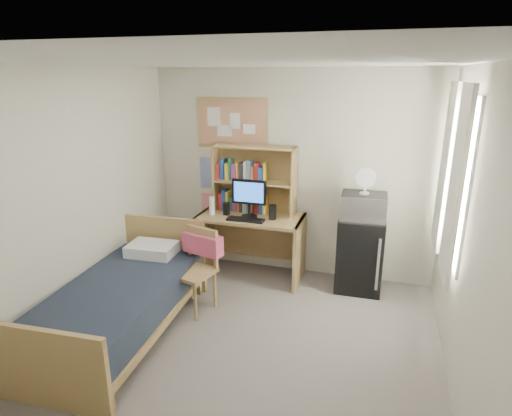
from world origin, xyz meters
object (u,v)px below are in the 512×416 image
(desk, at_px, (251,246))
(speaker_right, at_px, (273,212))
(desk_fan, at_px, (365,182))
(speaker_left, at_px, (226,209))
(desk_chair, at_px, (192,272))
(bed, at_px, (120,309))
(mini_fridge, at_px, (360,253))
(monitor, at_px, (249,199))
(microwave, at_px, (364,206))
(bulletin_board, at_px, (232,123))

(desk, xyz_separation_m, speaker_right, (0.30, -0.06, 0.50))
(desk_fan, bearing_deg, speaker_left, -177.84)
(desk_chair, xyz_separation_m, speaker_right, (0.65, 0.94, 0.45))
(bed, distance_m, speaker_right, 2.06)
(mini_fridge, relative_size, desk_fan, 3.19)
(desk, distance_m, desk_chair, 1.06)
(desk, bearing_deg, monitor, -90.00)
(mini_fridge, height_order, microwave, microwave)
(desk, xyz_separation_m, speaker_left, (-0.30, -0.06, 0.49))
(speaker_right, bearing_deg, desk, 168.69)
(desk_chair, height_order, microwave, microwave)
(desk_chair, distance_m, microwave, 2.09)
(desk_chair, height_order, monitor, monitor)
(speaker_right, height_order, microwave, microwave)
(speaker_right, bearing_deg, desk_fan, 5.72)
(microwave, bearing_deg, bulletin_board, 169.05)
(desk_chair, bearing_deg, monitor, 84.20)
(desk_chair, bearing_deg, desk_fan, 46.05)
(monitor, height_order, speaker_right, monitor)
(desk_fan, bearing_deg, desk_chair, -150.00)
(desk, distance_m, speaker_left, 0.58)
(desk_fan, bearing_deg, speaker_right, -175.78)
(desk_chair, relative_size, desk_fan, 3.25)
(bulletin_board, height_order, monitor, bulletin_board)
(mini_fridge, xyz_separation_m, bed, (-2.20, -1.71, -0.18))
(speaker_right, bearing_deg, bulletin_board, 148.99)
(desk, relative_size, desk_fan, 4.62)
(bulletin_board, xyz_separation_m, microwave, (1.71, -0.29, -0.87))
(bulletin_board, bearing_deg, speaker_right, -31.19)
(speaker_right, xyz_separation_m, microwave, (1.06, 0.10, 0.14))
(speaker_left, relative_size, desk_fan, 0.56)
(bed, height_order, monitor, monitor)
(desk_fan, bearing_deg, microwave, -1.31)
(mini_fridge, xyz_separation_m, desk_fan, (0.00, -0.02, 0.89))
(bed, distance_m, monitor, 1.96)
(speaker_right, xyz_separation_m, desk_fan, (1.06, 0.10, 0.43))
(bed, bearing_deg, microwave, 34.07)
(desk_chair, distance_m, speaker_left, 1.04)
(desk_chair, relative_size, speaker_right, 5.08)
(bulletin_board, bearing_deg, monitor, -48.30)
(bulletin_board, relative_size, mini_fridge, 1.04)
(microwave, bearing_deg, bed, -143.88)
(bed, height_order, microwave, microwave)
(bulletin_board, distance_m, monitor, 1.02)
(bed, xyz_separation_m, monitor, (0.84, 1.59, 0.77))
(bed, bearing_deg, speaker_left, 67.70)
(desk, bearing_deg, speaker_left, -168.69)
(desk_chair, distance_m, mini_fridge, 2.02)
(desk, bearing_deg, bed, -116.97)
(mini_fridge, xyz_separation_m, speaker_right, (-1.06, -0.12, 0.46))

